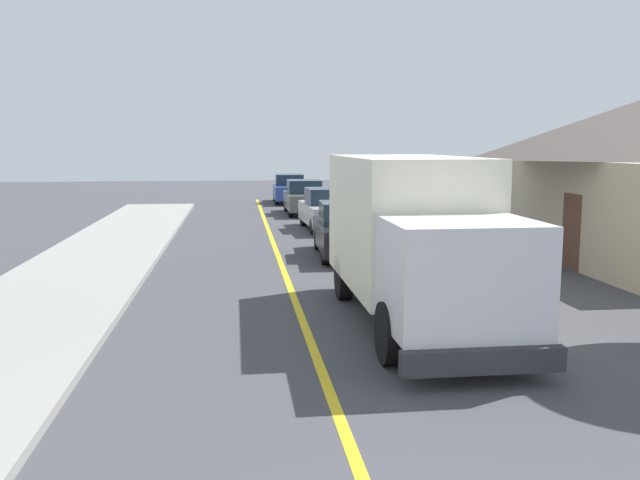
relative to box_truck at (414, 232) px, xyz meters
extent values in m
cube|color=gold|center=(-2.16, 1.26, -1.76)|extent=(0.16, 56.00, 0.01)
cube|color=#F2EDCC|center=(0.00, 0.73, 0.13)|extent=(2.41, 5.01, 2.60)
cube|color=silver|center=(0.01, -2.77, -0.32)|extent=(2.28, 2.01, 1.70)
cube|color=#1E2D3D|center=(0.01, -3.67, 0.06)|extent=(2.04, 0.08, 0.75)
cube|color=#2D2D33|center=(0.01, -3.85, -1.35)|extent=(2.40, 0.21, 0.36)
cylinder|color=black|center=(1.06, -2.56, -1.27)|extent=(0.30, 1.00, 1.00)
cylinder|color=black|center=(-1.04, -2.57, -1.27)|extent=(0.30, 1.00, 1.00)
cylinder|color=black|center=(1.05, 1.99, -1.27)|extent=(0.30, 1.00, 1.00)
cylinder|color=black|center=(-1.05, 1.98, -1.27)|extent=(0.30, 1.00, 1.00)
cube|color=black|center=(-0.05, 7.67, -1.12)|extent=(1.99, 4.47, 0.76)
cube|color=#1E2D3D|center=(-0.04, 7.82, -0.42)|extent=(1.66, 1.87, 0.64)
cylinder|color=black|center=(0.68, 6.23, -1.45)|extent=(0.25, 0.65, 0.64)
cylinder|color=black|center=(-0.90, 6.30, -1.45)|extent=(0.25, 0.65, 0.64)
cylinder|color=black|center=(0.80, 9.05, -1.45)|extent=(0.25, 0.65, 0.64)
cylinder|color=black|center=(-0.77, 9.11, -1.45)|extent=(0.25, 0.65, 0.64)
cube|color=#B7B7BC|center=(0.23, 14.22, -1.12)|extent=(1.97, 4.47, 0.76)
cube|color=#1E2D3D|center=(0.22, 14.37, -0.42)|extent=(1.65, 1.86, 0.64)
cylinder|color=black|center=(1.07, 12.84, -1.45)|extent=(0.25, 0.65, 0.64)
cylinder|color=black|center=(-0.51, 12.78, -1.45)|extent=(0.25, 0.65, 0.64)
cylinder|color=black|center=(0.96, 15.66, -1.45)|extent=(0.25, 0.65, 0.64)
cylinder|color=black|center=(-0.62, 15.59, -1.45)|extent=(0.25, 0.65, 0.64)
cube|color=#4C564C|center=(-0.08, 20.45, -1.12)|extent=(1.80, 4.40, 0.76)
cube|color=#1E2D3D|center=(-0.08, 20.60, -0.42)|extent=(1.58, 1.80, 0.64)
cylinder|color=black|center=(0.71, 19.04, -1.45)|extent=(0.22, 0.64, 0.64)
cylinder|color=black|center=(-0.87, 19.04, -1.45)|extent=(0.22, 0.64, 0.64)
cylinder|color=black|center=(0.71, 21.86, -1.45)|extent=(0.22, 0.64, 0.64)
cylinder|color=black|center=(-0.87, 21.86, -1.45)|extent=(0.22, 0.64, 0.64)
cube|color=#2D4793|center=(-0.32, 26.83, -1.12)|extent=(1.90, 4.44, 0.76)
cube|color=#1E2D3D|center=(-0.32, 26.98, -0.42)|extent=(1.62, 1.83, 0.64)
cylinder|color=black|center=(0.43, 25.40, -1.45)|extent=(0.23, 0.64, 0.64)
cylinder|color=black|center=(-1.15, 25.43, -1.45)|extent=(0.23, 0.64, 0.64)
cylinder|color=black|center=(0.50, 28.22, -1.45)|extent=(0.23, 0.64, 0.64)
cylinder|color=black|center=(-1.08, 28.25, -1.45)|extent=(0.23, 0.64, 0.64)
cylinder|color=gray|center=(2.07, 1.30, -0.67)|extent=(0.08, 0.08, 2.20)
cylinder|color=red|center=(2.07, 1.33, 0.48)|extent=(0.76, 0.03, 0.76)
cylinder|color=white|center=(2.07, 1.35, 0.48)|extent=(0.80, 0.02, 0.80)
cube|color=brown|center=(5.77, 4.76, -0.72)|extent=(0.10, 1.00, 2.10)
camera|label=1|loc=(-3.41, -12.68, 1.70)|focal=37.95mm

